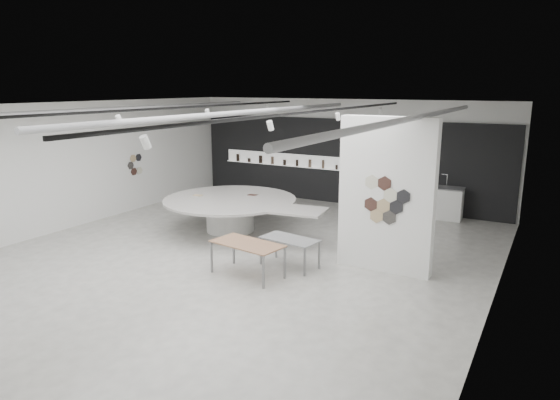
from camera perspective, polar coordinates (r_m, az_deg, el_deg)
The scene contains 7 objects.
room at distance 12.30m, azimuth -5.52°, elevation 2.64°, with size 12.02×14.02×3.82m.
back_wall_display at distance 18.43m, azimuth 6.94°, elevation 4.35°, with size 11.80×0.27×3.10m.
partition_column at distance 11.69m, azimuth 12.06°, elevation 0.50°, with size 2.20×0.38×3.60m.
display_island at distance 14.90m, azimuth -5.47°, elevation -1.14°, with size 5.41×4.44×1.01m.
sample_table_wood at distance 11.38m, azimuth -3.76°, elevation -5.21°, with size 1.77×1.08×0.78m.
sample_table_stone at distance 11.94m, azimuth 1.13°, elevation -4.69°, with size 1.46×0.88×0.71m.
kitchen_counter at distance 17.20m, azimuth 17.18°, elevation -0.21°, with size 1.87×0.81×1.45m.
Camera 1 is at (6.83, -9.93, 4.25)m, focal length 32.00 mm.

